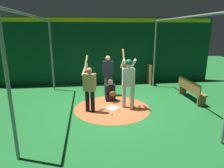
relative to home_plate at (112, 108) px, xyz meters
The scene contains 12 objects.
ground_plane 0.01m from the home_plate, ahead, with size 27.97×27.97×0.00m, color #1E6B2D.
dirt_circle 0.01m from the home_plate, ahead, with size 2.85×2.85×0.01m, color #B76033.
home_plate is the anchor object (origin of this frame).
batter 1.28m from the home_plate, 83.44° to the left, with size 0.68×0.49×2.19m.
catcher 0.92m from the home_plate, behind, with size 0.58×0.40×0.92m.
umpire 1.90m from the home_plate, behind, with size 0.22×0.49×1.78m.
visitor 1.26m from the home_plate, 76.09° to the right, with size 0.65×0.51×2.00m.
back_wall 4.11m from the home_plate, behind, with size 0.23×11.97×3.50m.
cage_frame 2.27m from the home_plate, ahead, with size 5.61×5.13×3.31m.
bat_rack 4.29m from the home_plate, 144.50° to the left, with size 1.18×0.18×1.05m.
bench 3.46m from the home_plate, 99.06° to the left, with size 1.78×0.36×0.85m.
baseball_0 0.63m from the home_plate, ahead, with size 0.07×0.07×0.07m, color white.
Camera 1 is at (6.99, -0.90, 2.87)m, focal length 32.07 mm.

